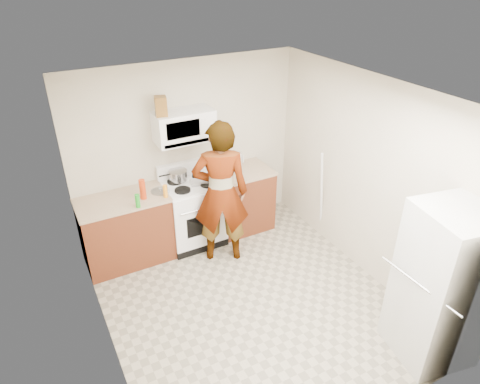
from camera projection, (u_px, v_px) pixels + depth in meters
floor at (251, 301)px, 5.10m from camera, size 3.60×3.60×0.00m
back_wall at (188, 152)px, 5.87m from camera, size 3.20×0.02×2.50m
right_wall at (367, 180)px, 5.14m from camera, size 0.02×3.60×2.50m
cabinet_left at (126, 231)px, 5.60m from camera, size 1.12×0.62×0.90m
counter_left at (122, 200)px, 5.37m from camera, size 1.14×0.64×0.03m
cabinet_right at (242, 200)px, 6.31m from camera, size 0.80×0.62×0.90m
counter_right at (242, 172)px, 6.08m from camera, size 0.82×0.64×0.03m
gas_range at (193, 211)px, 5.96m from camera, size 0.76×0.65×1.13m
microwave at (184, 126)px, 5.47m from camera, size 0.76×0.38×0.40m
person at (221, 194)px, 5.41m from camera, size 0.84×0.71×1.95m
fridge at (443, 286)px, 4.09m from camera, size 0.82×0.82×1.70m
kettle at (237, 160)px, 6.18m from camera, size 0.18×0.18×0.17m
jug at (161, 106)px, 5.16m from camera, size 0.17×0.17×0.24m
saucepan at (178, 175)px, 5.75m from camera, size 0.29×0.29×0.13m
tray at (200, 182)px, 5.73m from camera, size 0.28×0.21×0.05m
bottle_spray at (143, 189)px, 5.32m from camera, size 0.10×0.10×0.26m
bottle_hot_sauce at (165, 191)px, 5.37m from camera, size 0.07×0.07×0.17m
bottle_green_cap at (138, 201)px, 5.15m from camera, size 0.07×0.07×0.18m
pot_lid at (160, 191)px, 5.54m from camera, size 0.33×0.33×0.01m
broom at (321, 195)px, 5.96m from camera, size 0.27×0.17×1.37m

